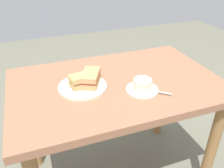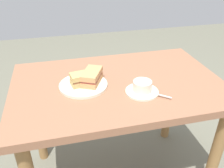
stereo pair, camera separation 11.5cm
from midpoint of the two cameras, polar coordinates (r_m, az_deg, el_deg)
The scene contains 7 objects.
dining_table at distance 1.31m, azimuth 3.91°, elevation -3.84°, with size 1.10×0.71×0.73m.
sandwich_plate at distance 1.21m, azimuth -4.20°, elevation -0.28°, with size 0.25×0.25×0.01m, color silver.
sandwich_front at distance 1.19m, azimuth -4.47°, elevation 1.14°, with size 0.12×0.09×0.06m.
sandwich_back at distance 1.21m, azimuth -2.14°, elevation 1.69°, with size 0.14×0.17×0.06m.
coffee_saucer at distance 1.18m, azimuth 9.97°, elevation -1.88°, with size 0.16×0.16×0.01m, color silver.
coffee_cup at distance 1.16m, azimuth 10.13°, elevation -0.48°, with size 0.09×0.10×0.05m.
spoon at distance 1.16m, azimuth 13.78°, elevation -2.50°, with size 0.08×0.07×0.01m.
Camera 2 is at (-0.29, -1.05, 1.35)m, focal length 38.14 mm.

